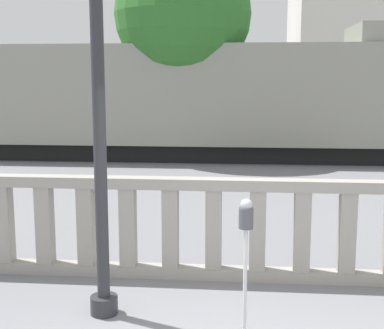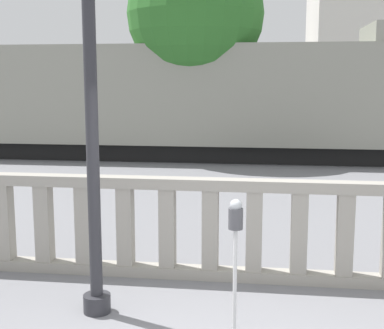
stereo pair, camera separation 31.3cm
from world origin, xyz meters
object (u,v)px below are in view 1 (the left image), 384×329
at_px(train_near, 140,100).
at_px(tree_left, 183,15).
at_px(train_far, 178,93).
at_px(parking_meter, 246,229).

xyz_separation_m(train_near, tree_left, (1.44, -0.21, 2.67)).
height_order(train_far, tree_left, tree_left).
bearing_deg(train_near, train_far, 92.40).
height_order(train_near, tree_left, tree_left).
height_order(train_near, train_far, train_near).
bearing_deg(train_near, tree_left, -8.50).
relative_size(parking_meter, tree_left, 0.21).
bearing_deg(tree_left, train_near, 171.50).
bearing_deg(parking_meter, train_near, 105.38).
xyz_separation_m(parking_meter, train_far, (-4.07, 28.66, 0.66)).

